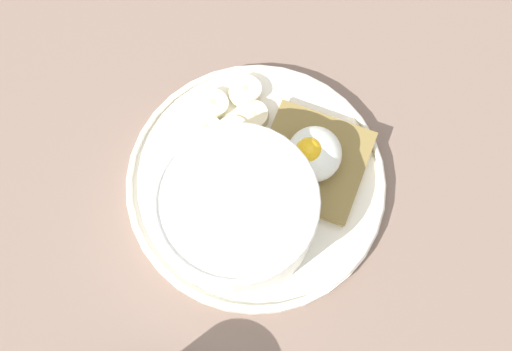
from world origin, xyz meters
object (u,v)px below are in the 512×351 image
object	(u,v)px
banana_slice_front	(253,116)
banana_slice_back	(213,104)
poached_egg	(313,154)
oatmeal_bowl	(237,211)
toast_slice	(312,162)
banana_slice_left	(206,129)
banana_slice_inner	(233,133)
banana_slice_right	(245,91)

from	to	relation	value
banana_slice_front	banana_slice_back	distance (cm)	4.27
banana_slice_back	banana_slice_front	bearing A→B (deg)	86.24
poached_egg	oatmeal_bowl	bearing A→B (deg)	-38.85
toast_slice	banana_slice_left	xyz separation A→B (cm)	(-1.14, -10.98, -0.06)
banana_slice_front	banana_slice_back	size ratio (longest dim) A/B	0.89
oatmeal_bowl	poached_egg	distance (cm)	9.15
banana_slice_back	banana_slice_inner	distance (cm)	3.73
poached_egg	banana_slice_inner	world-z (taller)	poached_egg
oatmeal_bowl	banana_slice_right	distance (cm)	13.55
banana_slice_back	banana_slice_inner	size ratio (longest dim) A/B	1.05
banana_slice_back	banana_slice_left	bearing A→B (deg)	-0.33
toast_slice	banana_slice_left	size ratio (longest dim) A/B	3.39
toast_slice	poached_egg	xyz separation A→B (cm)	(0.04, -0.08, 2.42)
poached_egg	banana_slice_right	bearing A→B (deg)	-126.65
oatmeal_bowl	banana_slice_front	size ratio (longest dim) A/B	3.84
banana_slice_right	banana_slice_left	bearing A→B (deg)	-30.63
poached_egg	banana_slice_inner	bearing A→B (deg)	-99.06
banana_slice_right	banana_slice_inner	bearing A→B (deg)	-1.74
banana_slice_right	banana_slice_front	bearing A→B (deg)	30.85
oatmeal_bowl	banana_slice_left	size ratio (longest dim) A/B	4.42
banana_slice_inner	oatmeal_bowl	bearing A→B (deg)	16.20
poached_egg	banana_slice_right	xyz separation A→B (cm)	(-5.99, -8.05, -2.31)
poached_egg	banana_slice_front	world-z (taller)	poached_egg
oatmeal_bowl	poached_egg	xyz separation A→B (cm)	(-7.13, 5.74, -0.21)
banana_slice_front	banana_slice_left	world-z (taller)	same
banana_slice_right	banana_slice_back	bearing A→B (deg)	-53.42
poached_egg	banana_slice_front	xyz separation A→B (cm)	(-3.60, -6.62, -2.50)
oatmeal_bowl	banana_slice_inner	size ratio (longest dim) A/B	3.57
oatmeal_bowl	banana_slice_inner	world-z (taller)	oatmeal_bowl
oatmeal_bowl	banana_slice_left	xyz separation A→B (cm)	(-8.30, -5.16, -2.69)
toast_slice	oatmeal_bowl	bearing A→B (deg)	-39.11
toast_slice	banana_slice_right	size ratio (longest dim) A/B	2.65
oatmeal_bowl	banana_slice_back	world-z (taller)	oatmeal_bowl
toast_slice	poached_egg	size ratio (longest dim) A/B	2.06
banana_slice_inner	poached_egg	bearing A→B (deg)	80.94
poached_egg	banana_slice_front	distance (cm)	7.95
poached_egg	banana_slice_back	distance (cm)	11.80
poached_egg	banana_slice_left	xyz separation A→B (cm)	(-1.17, -10.90, -2.48)
toast_slice	banana_slice_right	world-z (taller)	banana_slice_right
toast_slice	banana_slice_back	world-z (taller)	banana_slice_back
banana_slice_front	oatmeal_bowl	bearing A→B (deg)	4.72
oatmeal_bowl	banana_slice_back	size ratio (longest dim) A/B	3.42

